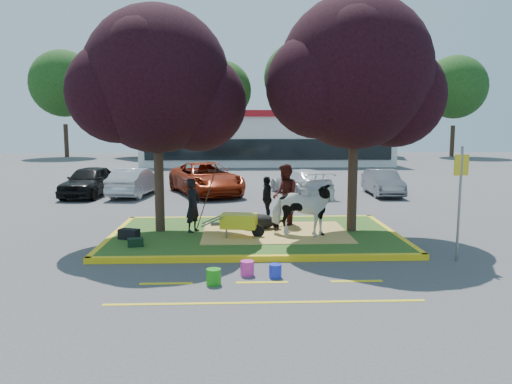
{
  "coord_description": "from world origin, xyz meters",
  "views": [
    {
      "loc": [
        -0.53,
        -14.28,
        3.28
      ],
      "look_at": [
        0.06,
        0.5,
        1.28
      ],
      "focal_mm": 35.0,
      "sensor_mm": 36.0,
      "label": 1
    }
  ],
  "objects_px": {
    "cow": "(303,209)",
    "calf": "(258,222)",
    "handler": "(193,205)",
    "sign_post": "(460,190)",
    "bucket_green": "(214,277)",
    "bucket_pink": "(247,268)",
    "bucket_blue": "(275,271)",
    "car_black": "(89,181)",
    "wheelbarrow": "(239,221)",
    "car_silver": "(135,182)"
  },
  "relations": [
    {
      "from": "wheelbarrow",
      "to": "bucket_green",
      "type": "xyz_separation_m",
      "value": [
        -0.56,
        -3.68,
        -0.44
      ]
    },
    {
      "from": "cow",
      "to": "bucket_pink",
      "type": "distance_m",
      "value": 3.61
    },
    {
      "from": "cow",
      "to": "sign_post",
      "type": "height_order",
      "value": "sign_post"
    },
    {
      "from": "car_silver",
      "to": "calf",
      "type": "bearing_deg",
      "value": 131.03
    },
    {
      "from": "handler",
      "to": "cow",
      "type": "bearing_deg",
      "value": -74.73
    },
    {
      "from": "wheelbarrow",
      "to": "car_silver",
      "type": "xyz_separation_m",
      "value": [
        -4.79,
        9.52,
        0.04
      ]
    },
    {
      "from": "bucket_blue",
      "to": "cow",
      "type": "bearing_deg",
      "value": 72.83
    },
    {
      "from": "bucket_blue",
      "to": "car_black",
      "type": "xyz_separation_m",
      "value": [
        -7.61,
        12.72,
        0.55
      ]
    },
    {
      "from": "bucket_blue",
      "to": "sign_post",
      "type": "bearing_deg",
      "value": 14.5
    },
    {
      "from": "handler",
      "to": "car_silver",
      "type": "bearing_deg",
      "value": 50.7
    },
    {
      "from": "calf",
      "to": "wheelbarrow",
      "type": "xyz_separation_m",
      "value": [
        -0.58,
        -1.1,
        0.23
      ]
    },
    {
      "from": "sign_post",
      "to": "car_silver",
      "type": "xyz_separation_m",
      "value": [
        -10.05,
        11.61,
        -1.09
      ]
    },
    {
      "from": "handler",
      "to": "bucket_green",
      "type": "distance_m",
      "value": 4.64
    },
    {
      "from": "handler",
      "to": "bucket_green",
      "type": "xyz_separation_m",
      "value": [
        0.79,
        -4.51,
        -0.77
      ]
    },
    {
      "from": "calf",
      "to": "bucket_blue",
      "type": "bearing_deg",
      "value": -90.25
    },
    {
      "from": "bucket_blue",
      "to": "car_black",
      "type": "relative_size",
      "value": 0.07
    },
    {
      "from": "calf",
      "to": "handler",
      "type": "bearing_deg",
      "value": -174.4
    },
    {
      "from": "calf",
      "to": "car_silver",
      "type": "bearing_deg",
      "value": 119.97
    },
    {
      "from": "cow",
      "to": "bucket_green",
      "type": "height_order",
      "value": "cow"
    },
    {
      "from": "wheelbarrow",
      "to": "sign_post",
      "type": "xyz_separation_m",
      "value": [
        5.26,
        -2.09,
        1.13
      ]
    },
    {
      "from": "wheelbarrow",
      "to": "car_black",
      "type": "distance_m",
      "value": 11.69
    },
    {
      "from": "calf",
      "to": "bucket_pink",
      "type": "distance_m",
      "value": 4.21
    },
    {
      "from": "bucket_green",
      "to": "car_silver",
      "type": "distance_m",
      "value": 13.87
    },
    {
      "from": "bucket_green",
      "to": "car_silver",
      "type": "relative_size",
      "value": 0.08
    },
    {
      "from": "bucket_green",
      "to": "cow",
      "type": "bearing_deg",
      "value": 58.03
    },
    {
      "from": "cow",
      "to": "calf",
      "type": "distance_m",
      "value": 1.68
    },
    {
      "from": "wheelbarrow",
      "to": "bucket_green",
      "type": "bearing_deg",
      "value": -88.32
    },
    {
      "from": "cow",
      "to": "calf",
      "type": "height_order",
      "value": "cow"
    },
    {
      "from": "wheelbarrow",
      "to": "calf",
      "type": "bearing_deg",
      "value": 72.44
    },
    {
      "from": "wheelbarrow",
      "to": "cow",
      "type": "bearing_deg",
      "value": 12.01
    },
    {
      "from": "sign_post",
      "to": "bucket_green",
      "type": "xyz_separation_m",
      "value": [
        -5.82,
        -1.59,
        -1.57
      ]
    },
    {
      "from": "handler",
      "to": "sign_post",
      "type": "height_order",
      "value": "sign_post"
    },
    {
      "from": "car_silver",
      "to": "bucket_pink",
      "type": "bearing_deg",
      "value": 119.92
    },
    {
      "from": "calf",
      "to": "wheelbarrow",
      "type": "height_order",
      "value": "wheelbarrow"
    },
    {
      "from": "calf",
      "to": "sign_post",
      "type": "bearing_deg",
      "value": -36.83
    },
    {
      "from": "bucket_green",
      "to": "bucket_pink",
      "type": "xyz_separation_m",
      "value": [
        0.71,
        0.61,
        -0.0
      ]
    },
    {
      "from": "wheelbarrow",
      "to": "bucket_pink",
      "type": "bearing_deg",
      "value": -76.9
    },
    {
      "from": "sign_post",
      "to": "bucket_pink",
      "type": "distance_m",
      "value": 5.44
    },
    {
      "from": "cow",
      "to": "calf",
      "type": "relative_size",
      "value": 1.73
    },
    {
      "from": "car_silver",
      "to": "bucket_green",
      "type": "bearing_deg",
      "value": 116.27
    },
    {
      "from": "sign_post",
      "to": "bucket_green",
      "type": "distance_m",
      "value": 6.23
    },
    {
      "from": "wheelbarrow",
      "to": "car_silver",
      "type": "distance_m",
      "value": 10.65
    },
    {
      "from": "cow",
      "to": "wheelbarrow",
      "type": "xyz_separation_m",
      "value": [
        -1.78,
        -0.05,
        -0.32
      ]
    },
    {
      "from": "calf",
      "to": "sign_post",
      "type": "relative_size",
      "value": 0.38
    },
    {
      "from": "wheelbarrow",
      "to": "car_silver",
      "type": "bearing_deg",
      "value": 126.95
    },
    {
      "from": "sign_post",
      "to": "bucket_green",
      "type": "bearing_deg",
      "value": -178.11
    },
    {
      "from": "bucket_green",
      "to": "car_black",
      "type": "bearing_deg",
      "value": 115.59
    },
    {
      "from": "car_black",
      "to": "car_silver",
      "type": "height_order",
      "value": "car_black"
    },
    {
      "from": "bucket_pink",
      "to": "bucket_green",
      "type": "bearing_deg",
      "value": -139.43
    },
    {
      "from": "handler",
      "to": "calf",
      "type": "bearing_deg",
      "value": -52.73
    }
  ]
}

